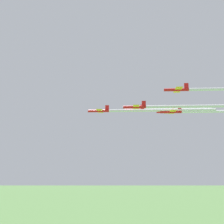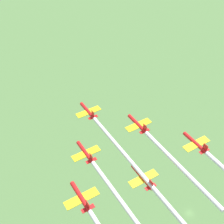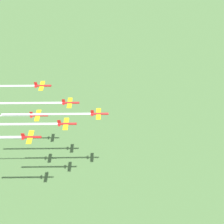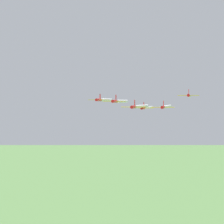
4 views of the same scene
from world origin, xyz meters
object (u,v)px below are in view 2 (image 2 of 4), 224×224
jet_1 (86,153)px  jet_3 (81,197)px  jet_0 (88,111)px  jet_2 (138,124)px  jet_4 (143,178)px  jet_5 (196,143)px

jet_1 → jet_3: bearing=-120.5°
jet_0 → jet_3: bearing=-120.5°
jet_2 → jet_3: jet_3 is taller
jet_4 → jet_5: bearing=-0.0°
jet_0 → jet_4: jet_0 is taller
jet_0 → jet_5: (-25.40, -32.21, 2.89)m
jet_0 → jet_2: 20.63m
jet_0 → jet_5: size_ratio=1.00×
jet_4 → jet_5: size_ratio=1.00×
jet_2 → jet_5: bearing=-59.5°
jet_0 → jet_4: size_ratio=1.00×
jet_0 → jet_5: jet_5 is taller
jet_0 → jet_3: size_ratio=1.00×
jet_0 → jet_1: jet_0 is taller
jet_2 → jet_3: (-27.79, 22.65, 2.65)m
jet_1 → jet_2: size_ratio=1.00×
jet_0 → jet_4: bearing=-90.0°
jet_1 → jet_5: 35.99m
jet_3 → jet_2: bearing=29.5°
jet_0 → jet_1: 20.51m
jet_0 → jet_2: bearing=-59.5°
jet_5 → jet_1: bearing=150.5°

